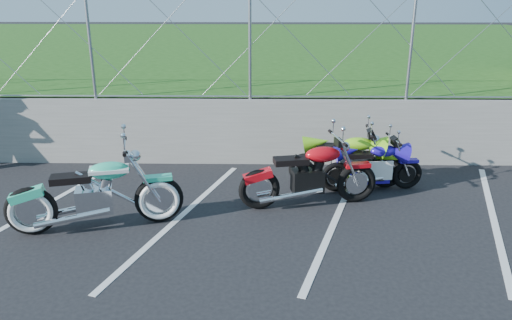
{
  "coord_description": "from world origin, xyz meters",
  "views": [
    {
      "loc": [
        1.27,
        -5.98,
        3.36
      ],
      "look_at": [
        1.15,
        1.3,
        0.82
      ],
      "focal_mm": 35.0,
      "sensor_mm": 36.0,
      "label": 1
    }
  ],
  "objects_px": {
    "cruiser_turquoise": "(98,196)",
    "sportbike_blue": "(374,168)",
    "naked_orange": "(311,177)",
    "sportbike_green": "(347,162)"
  },
  "relations": [
    {
      "from": "cruiser_turquoise",
      "to": "sportbike_blue",
      "type": "bearing_deg",
      "value": 5.07
    },
    {
      "from": "sportbike_blue",
      "to": "naked_orange",
      "type": "bearing_deg",
      "value": -156.64
    },
    {
      "from": "naked_orange",
      "to": "sportbike_green",
      "type": "bearing_deg",
      "value": 38.48
    },
    {
      "from": "naked_orange",
      "to": "sportbike_blue",
      "type": "height_order",
      "value": "naked_orange"
    },
    {
      "from": "naked_orange",
      "to": "sportbike_blue",
      "type": "xyz_separation_m",
      "value": [
        1.15,
        0.67,
        -0.08
      ]
    },
    {
      "from": "sportbike_green",
      "to": "naked_orange",
      "type": "bearing_deg",
      "value": -126.6
    },
    {
      "from": "naked_orange",
      "to": "sportbike_green",
      "type": "relative_size",
      "value": 1.13
    },
    {
      "from": "cruiser_turquoise",
      "to": "sportbike_blue",
      "type": "distance_m",
      "value": 4.55
    },
    {
      "from": "cruiser_turquoise",
      "to": "sportbike_blue",
      "type": "xyz_separation_m",
      "value": [
        4.29,
        1.51,
        -0.1
      ]
    },
    {
      "from": "naked_orange",
      "to": "sportbike_green",
      "type": "distance_m",
      "value": 1.1
    }
  ]
}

